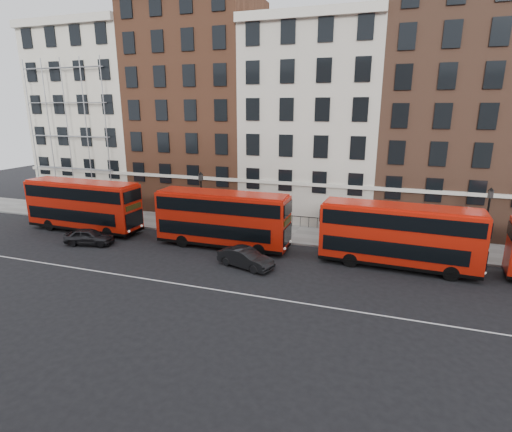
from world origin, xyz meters
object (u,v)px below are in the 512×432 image
(bus_b, at_px, (222,218))
(bus_c, at_px, (398,235))
(car_rear, at_px, (89,237))
(car_front, at_px, (246,258))
(bus_a, at_px, (83,204))

(bus_b, xyz_separation_m, bus_c, (13.38, 0.00, -0.01))
(bus_c, height_order, car_rear, bus_c)
(bus_c, xyz_separation_m, car_front, (-10.10, -3.46, -1.74))
(car_front, bearing_deg, car_rear, 105.07)
(bus_b, bearing_deg, car_rear, -163.82)
(bus_c, bearing_deg, car_rear, -169.91)
(bus_b, bearing_deg, bus_a, 179.95)
(bus_a, xyz_separation_m, bus_c, (27.16, 0.00, -0.06))
(bus_b, distance_m, car_front, 5.09)
(bus_b, height_order, car_rear, bus_b)
(bus_b, distance_m, car_rear, 11.21)
(bus_b, relative_size, car_rear, 2.71)
(bus_c, relative_size, car_rear, 2.72)
(bus_c, height_order, car_front, bus_c)
(bus_a, height_order, bus_b, bus_a)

